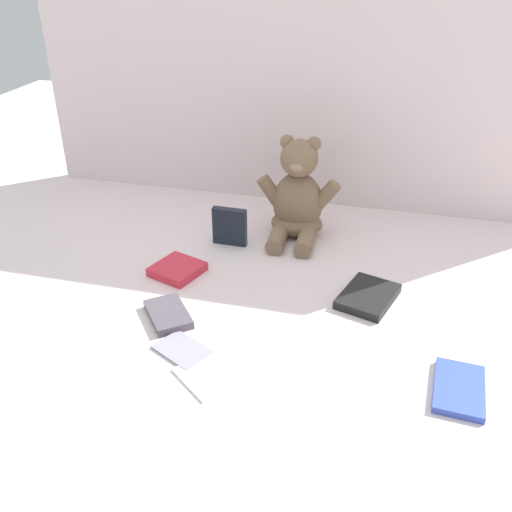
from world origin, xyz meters
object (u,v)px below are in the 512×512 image
at_px(teddy_bear, 297,200).
at_px(book_case_2, 459,389).
at_px(book_case_0, 168,314).
at_px(book_case_6, 177,269).
at_px(book_case_4, 230,227).
at_px(book_case_1, 368,296).
at_px(book_case_5, 209,374).
at_px(book_case_3, 182,349).

distance_m(teddy_bear, book_case_2, 0.63).
bearing_deg(book_case_0, book_case_2, -46.39).
relative_size(teddy_bear, book_case_6, 2.52).
bearing_deg(book_case_2, book_case_4, -33.62).
height_order(book_case_1, book_case_5, book_case_1).
bearing_deg(book_case_3, book_case_2, 119.54).
distance_m(book_case_0, book_case_5, 0.19).
relative_size(teddy_bear, book_case_1, 1.86).
bearing_deg(book_case_4, book_case_5, -76.40).
xyz_separation_m(book_case_2, book_case_5, (-0.42, -0.07, -0.00)).
height_order(teddy_bear, book_case_6, teddy_bear).
bearing_deg(book_case_5, book_case_4, -129.54).
xyz_separation_m(book_case_1, book_case_3, (-0.32, -0.25, -0.00)).
bearing_deg(book_case_5, book_case_6, -111.83).
relative_size(book_case_0, book_case_2, 0.88).
distance_m(book_case_1, book_case_6, 0.42).
xyz_separation_m(teddy_bear, book_case_2, (0.37, -0.50, -0.09)).
distance_m(book_case_1, book_case_5, 0.39).
relative_size(book_case_0, book_case_6, 1.13).
bearing_deg(book_case_3, book_case_6, -129.19).
height_order(book_case_3, book_case_6, book_case_6).
xyz_separation_m(book_case_2, book_case_6, (-0.59, 0.24, 0.00)).
bearing_deg(book_case_4, book_case_6, -113.40).
bearing_deg(book_case_5, book_case_2, 137.22).
relative_size(book_case_1, book_case_4, 1.43).
height_order(book_case_4, book_case_6, book_case_4).
height_order(book_case_3, book_case_4, book_case_4).
distance_m(teddy_bear, book_case_0, 0.46).
bearing_deg(book_case_4, book_case_1, -24.07).
bearing_deg(book_case_0, book_case_6, 66.57).
distance_m(book_case_0, book_case_1, 0.41).
xyz_separation_m(book_case_2, book_case_3, (-0.49, -0.01, -0.00)).
xyz_separation_m(book_case_0, book_case_4, (0.03, 0.33, 0.04)).
bearing_deg(book_case_4, book_case_0, -93.92).
xyz_separation_m(teddy_bear, book_case_5, (-0.05, -0.56, -0.09)).
height_order(book_case_1, book_case_3, book_case_1).
distance_m(teddy_bear, book_case_6, 0.35).
bearing_deg(book_case_6, book_case_5, -40.98).
relative_size(teddy_bear, book_case_2, 1.95).
distance_m(book_case_2, book_case_4, 0.66).
bearing_deg(book_case_1, book_case_6, 16.66).
distance_m(book_case_3, book_case_5, 0.09).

